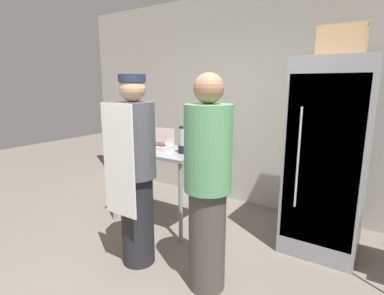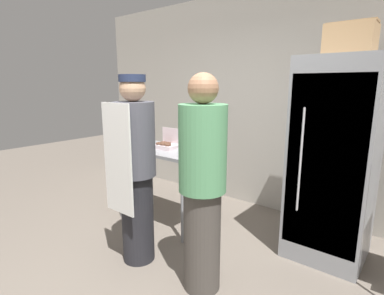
{
  "view_description": "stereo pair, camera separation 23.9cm",
  "coord_description": "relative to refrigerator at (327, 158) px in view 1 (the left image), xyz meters",
  "views": [
    {
      "loc": [
        1.38,
        -1.58,
        1.68
      ],
      "look_at": [
        -0.12,
        0.69,
        1.1
      ],
      "focal_mm": 28.0,
      "sensor_mm": 36.0,
      "label": 1
    },
    {
      "loc": [
        1.58,
        -1.43,
        1.68
      ],
      "look_at": [
        -0.12,
        0.69,
        1.1
      ],
      "focal_mm": 28.0,
      "sensor_mm": 36.0,
      "label": 2
    }
  ],
  "objects": [
    {
      "name": "back_wall",
      "position": [
        -0.91,
        0.77,
        0.48
      ],
      "size": [
        6.4,
        0.12,
        2.88
      ],
      "primitive_type": "cube",
      "color": "#ADA89E",
      "rests_on": "ground_plane"
    },
    {
      "name": "refrigerator",
      "position": [
        0.0,
        0.0,
        0.0
      ],
      "size": [
        0.7,
        0.74,
        1.92
      ],
      "color": "gray",
      "rests_on": "ground_plane"
    },
    {
      "name": "donut_box",
      "position": [
        -1.75,
        -0.47,
        0.01
      ],
      "size": [
        0.28,
        0.2,
        0.24
      ],
      "color": "silver",
      "rests_on": "prep_counter"
    },
    {
      "name": "person_baker",
      "position": [
        -1.4,
        -1.25,
        -0.05
      ],
      "size": [
        0.37,
        0.39,
        1.76
      ],
      "color": "#232328",
      "rests_on": "ground_plane"
    },
    {
      "name": "prep_counter",
      "position": [
        -1.78,
        -0.48,
        -0.16
      ],
      "size": [
        1.11,
        0.61,
        0.93
      ],
      "color": "gray",
      "rests_on": "ground_plane"
    },
    {
      "name": "blender_pitcher",
      "position": [
        -1.41,
        -0.48,
        0.1
      ],
      "size": [
        0.12,
        0.12,
        0.3
      ],
      "color": "black",
      "rests_on": "prep_counter"
    },
    {
      "name": "cardboard_storage_box",
      "position": [
        0.01,
        0.1,
        1.11
      ],
      "size": [
        0.41,
        0.34,
        0.3
      ],
      "color": "tan",
      "rests_on": "refrigerator"
    },
    {
      "name": "person_customer",
      "position": [
        -0.67,
        -1.19,
        -0.06
      ],
      "size": [
        0.37,
        0.37,
        1.76
      ],
      "color": "#47423D",
      "rests_on": "ground_plane"
    }
  ]
}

